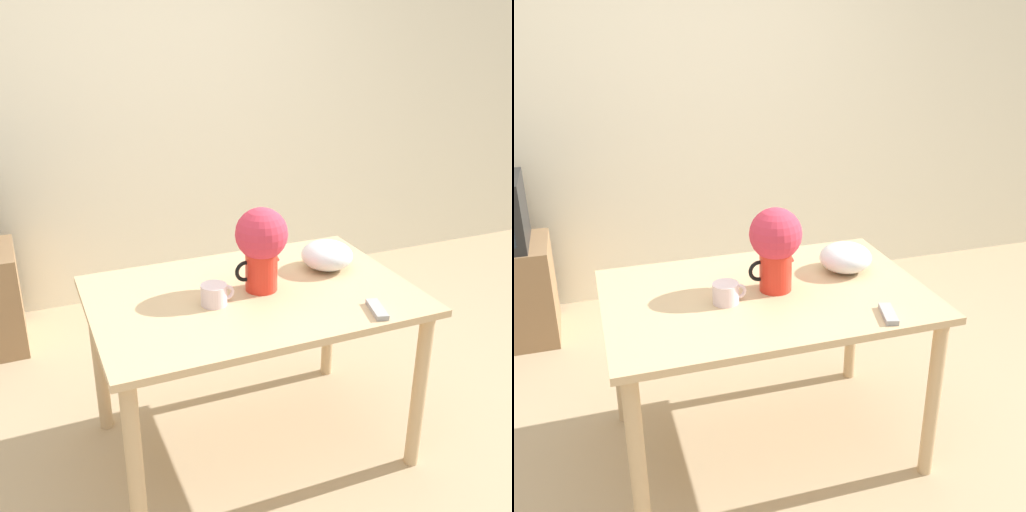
{
  "view_description": "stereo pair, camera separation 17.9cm",
  "coord_description": "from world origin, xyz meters",
  "views": [
    {
      "loc": [
        -0.79,
        -1.92,
        1.83
      ],
      "look_at": [
        0.06,
        0.12,
        0.91
      ],
      "focal_mm": 42.0,
      "sensor_mm": 36.0,
      "label": 1
    },
    {
      "loc": [
        -0.62,
        -1.99,
        1.83
      ],
      "look_at": [
        0.06,
        0.12,
        0.91
      ],
      "focal_mm": 42.0,
      "sensor_mm": 36.0,
      "label": 2
    }
  ],
  "objects": [
    {
      "name": "white_bowl",
      "position": [
        0.44,
        0.21,
        0.82
      ],
      "size": [
        0.23,
        0.23,
        0.12
      ],
      "color": "silver",
      "rests_on": "table"
    },
    {
      "name": "flower_vase",
      "position": [
        0.09,
        0.12,
        0.97
      ],
      "size": [
        0.22,
        0.21,
        0.35
      ],
      "color": "red",
      "rests_on": "table"
    },
    {
      "name": "ground_plane",
      "position": [
        0.0,
        0.0,
        0.0
      ],
      "size": [
        12.0,
        12.0,
        0.0
      ],
      "primitive_type": "plane",
      "color": "tan"
    },
    {
      "name": "table",
      "position": [
        0.04,
        0.11,
        0.66
      ],
      "size": [
        1.3,
        0.88,
        0.76
      ],
      "color": "tan",
      "rests_on": "ground_plane"
    },
    {
      "name": "wall_back",
      "position": [
        0.0,
        1.87,
        1.3
      ],
      "size": [
        8.0,
        0.05,
        2.6
      ],
      "color": "#EDE5CC",
      "rests_on": "ground_plane"
    },
    {
      "name": "remote_control",
      "position": [
        0.42,
        -0.23,
        0.77
      ],
      "size": [
        0.09,
        0.16,
        0.02
      ],
      "color": "#999999",
      "rests_on": "table"
    },
    {
      "name": "coffee_mug",
      "position": [
        -0.13,
        0.07,
        0.8
      ],
      "size": [
        0.14,
        0.1,
        0.08
      ],
      "color": "silver",
      "rests_on": "table"
    }
  ]
}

